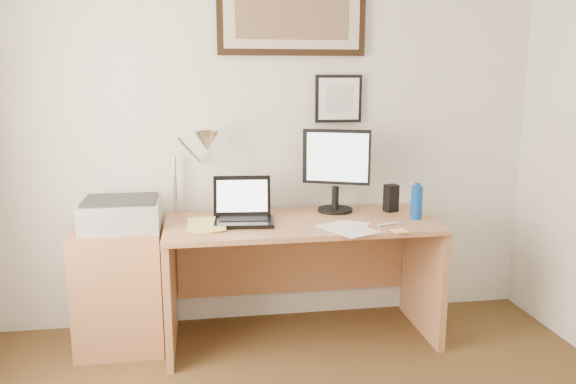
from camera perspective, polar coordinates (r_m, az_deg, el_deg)
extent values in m
cube|color=silver|center=(3.59, -2.05, 6.23)|extent=(3.50, 0.02, 2.50)
cube|color=#AC7048|center=(3.48, -16.67, -9.42)|extent=(0.50, 0.40, 0.73)
cylinder|color=#0C40A2|center=(3.44, 12.93, -1.05)|extent=(0.07, 0.07, 0.20)
cylinder|color=#0C40A2|center=(3.42, 13.02, 0.74)|extent=(0.04, 0.04, 0.02)
cube|color=black|center=(3.60, 10.42, -0.62)|extent=(0.09, 0.09, 0.17)
cube|color=white|center=(3.17, 6.09, -3.74)|extent=(0.34, 0.39, 0.00)
cube|color=white|center=(3.20, 6.30, -3.55)|extent=(0.29, 0.33, 0.00)
cube|color=#FCEC77|center=(3.15, 11.29, -3.90)|extent=(0.09, 0.09, 0.01)
cylinder|color=white|center=(3.28, 10.14, -3.22)|extent=(0.14, 0.06, 0.02)
imported|color=#F0E671|center=(3.23, -10.20, -3.36)|extent=(0.21, 0.29, 0.02)
cube|color=#AC7048|center=(3.34, 1.36, -3.16)|extent=(1.60, 0.70, 0.03)
cube|color=#AC7048|center=(3.41, -11.87, -9.73)|extent=(0.04, 0.65, 0.72)
cube|color=#AC7048|center=(3.67, 13.53, -8.26)|extent=(0.04, 0.65, 0.72)
cube|color=#AC7048|center=(3.73, 0.42, -6.12)|extent=(1.50, 0.03, 0.55)
cube|color=black|center=(3.26, -4.47, -3.06)|extent=(0.36, 0.27, 0.02)
cube|color=black|center=(3.29, -4.52, -2.70)|extent=(0.29, 0.16, 0.00)
cube|color=black|center=(3.36, -4.69, -0.38)|extent=(0.35, 0.11, 0.23)
cube|color=white|center=(3.35, -4.68, -0.41)|extent=(0.30, 0.08, 0.18)
cylinder|color=black|center=(3.57, 4.81, -1.82)|extent=(0.22, 0.22, 0.02)
cylinder|color=black|center=(3.55, 4.83, -0.56)|extent=(0.04, 0.04, 0.14)
cube|color=black|center=(3.50, 4.94, 3.57)|extent=(0.40, 0.19, 0.34)
cube|color=white|center=(3.48, 5.02, 3.53)|extent=(0.35, 0.15, 0.30)
cube|color=#A2A2A5|center=(3.36, -16.58, -2.26)|extent=(0.44, 0.34, 0.16)
cube|color=#2C2C2C|center=(3.34, -16.67, -0.75)|extent=(0.40, 0.30, 0.02)
cylinder|color=silver|center=(3.53, -11.39, 0.67)|extent=(0.02, 0.02, 0.36)
cylinder|color=silver|center=(3.43, -9.91, 4.14)|extent=(0.15, 0.23, 0.19)
cone|color=silver|center=(3.37, -8.25, 5.08)|extent=(0.16, 0.18, 0.15)
cube|color=black|center=(3.59, 0.41, 17.43)|extent=(0.92, 0.03, 0.47)
cube|color=beige|center=(3.57, 0.46, 17.46)|extent=(0.84, 0.01, 0.39)
cube|color=brown|center=(3.57, 0.47, 17.47)|extent=(0.70, 0.00, 0.28)
cube|color=black|center=(3.63, 5.14, 9.42)|extent=(0.30, 0.02, 0.30)
cube|color=white|center=(3.62, 5.20, 9.41)|extent=(0.26, 0.00, 0.26)
cube|color=#B7BCC1|center=(3.61, 5.21, 9.40)|extent=(0.17, 0.00, 0.17)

